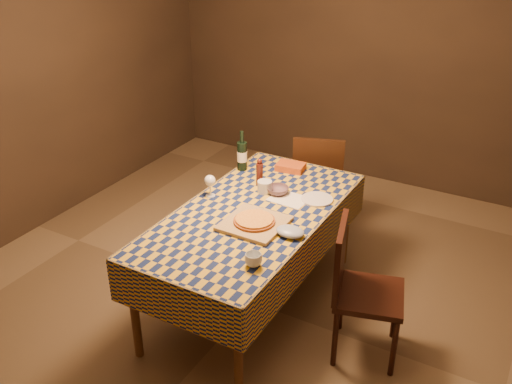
% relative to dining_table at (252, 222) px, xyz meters
% --- Properties ---
extents(room, '(5.00, 5.10, 2.70)m').
position_rel_dining_table_xyz_m(room, '(0.00, 0.00, 0.66)').
color(room, brown).
rests_on(room, ground).
extents(dining_table, '(0.94, 1.84, 0.77)m').
position_rel_dining_table_xyz_m(dining_table, '(0.00, 0.00, 0.00)').
color(dining_table, brown).
rests_on(dining_table, ground).
extents(cutting_board, '(0.39, 0.39, 0.02)m').
position_rel_dining_table_xyz_m(cutting_board, '(0.10, -0.15, 0.09)').
color(cutting_board, '#A7844E').
rests_on(cutting_board, dining_table).
extents(pizza, '(0.29, 0.29, 0.03)m').
position_rel_dining_table_xyz_m(pizza, '(0.10, -0.15, 0.11)').
color(pizza, '#8F4317').
rests_on(pizza, cutting_board).
extents(pepper_mill, '(0.07, 0.07, 0.21)m').
position_rel_dining_table_xyz_m(pepper_mill, '(-0.16, 0.38, 0.17)').
color(pepper_mill, '#451510').
rests_on(pepper_mill, dining_table).
extents(bowl, '(0.18, 0.18, 0.05)m').
position_rel_dining_table_xyz_m(bowl, '(0.02, 0.33, 0.10)').
color(bowl, '#614751').
rests_on(bowl, dining_table).
extents(wine_glass, '(0.08, 0.08, 0.16)m').
position_rel_dining_table_xyz_m(wine_glass, '(-0.38, 0.06, 0.19)').
color(wine_glass, white).
rests_on(wine_glass, dining_table).
extents(wine_bottle, '(0.09, 0.09, 0.32)m').
position_rel_dining_table_xyz_m(wine_bottle, '(-0.41, 0.56, 0.20)').
color(wine_bottle, black).
rests_on(wine_bottle, dining_table).
extents(deli_tub, '(0.13, 0.13, 0.09)m').
position_rel_dining_table_xyz_m(deli_tub, '(-0.07, 0.30, 0.12)').
color(deli_tub, silver).
rests_on(deli_tub, dining_table).
extents(takeout_container, '(0.23, 0.17, 0.05)m').
position_rel_dining_table_xyz_m(takeout_container, '(-0.07, 0.73, 0.10)').
color(takeout_container, '#AE4516').
rests_on(takeout_container, dining_table).
extents(white_plate, '(0.26, 0.26, 0.01)m').
position_rel_dining_table_xyz_m(white_plate, '(0.31, 0.37, 0.08)').
color(white_plate, silver).
rests_on(white_plate, dining_table).
extents(tumbler, '(0.11, 0.11, 0.08)m').
position_rel_dining_table_xyz_m(tumbler, '(0.32, -0.55, 0.12)').
color(tumbler, silver).
rests_on(tumbler, dining_table).
extents(flour_patch, '(0.27, 0.21, 0.00)m').
position_rel_dining_table_xyz_m(flour_patch, '(0.13, 0.29, 0.08)').
color(flour_patch, white).
rests_on(flour_patch, dining_table).
extents(flour_bag, '(0.23, 0.20, 0.05)m').
position_rel_dining_table_xyz_m(flour_bag, '(0.36, -0.14, 0.10)').
color(flour_bag, '#96A7C0').
rests_on(flour_bag, dining_table).
extents(chair_far, '(0.54, 0.54, 0.93)m').
position_rel_dining_table_xyz_m(chair_far, '(-0.02, 1.17, -0.17)').
color(chair_far, black).
rests_on(chair_far, ground).
extents(chair_right, '(0.53, 0.52, 0.93)m').
position_rel_dining_table_xyz_m(chair_right, '(0.80, -0.09, -0.17)').
color(chair_right, black).
rests_on(chair_right, ground).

